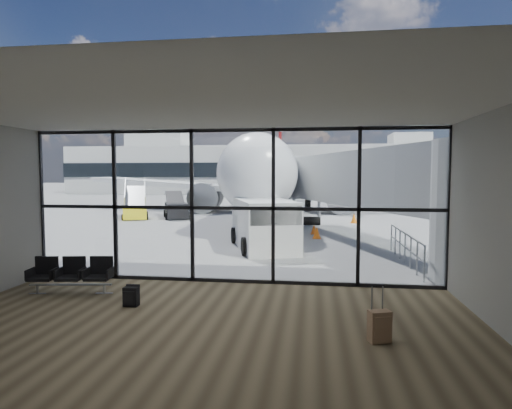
% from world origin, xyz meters
% --- Properties ---
extents(ground, '(220.00, 220.00, 0.00)m').
position_xyz_m(ground, '(0.00, 40.00, 0.00)').
color(ground, slate).
rests_on(ground, ground).
extents(lounge_shell, '(12.02, 8.01, 4.51)m').
position_xyz_m(lounge_shell, '(0.00, -4.80, 2.65)').
color(lounge_shell, brown).
rests_on(lounge_shell, ground).
extents(glass_curtain_wall, '(12.10, 0.12, 4.50)m').
position_xyz_m(glass_curtain_wall, '(0.00, 0.00, 2.25)').
color(glass_curtain_wall, white).
rests_on(glass_curtain_wall, ground).
extents(jet_bridge, '(8.00, 16.50, 4.33)m').
position_xyz_m(jet_bridge, '(4.90, 7.07, 2.76)').
color(jet_bridge, '#9DA0A2').
rests_on(jet_bridge, ground).
extents(apron_railing, '(0.06, 5.46, 1.11)m').
position_xyz_m(apron_railing, '(5.60, 3.50, 0.72)').
color(apron_railing, gray).
rests_on(apron_railing, ground).
extents(far_terminal, '(80.00, 12.20, 11.00)m').
position_xyz_m(far_terminal, '(-0.59, 61.97, 4.21)').
color(far_terminal, beige).
rests_on(far_terminal, ground).
extents(tree_0, '(4.95, 4.95, 7.12)m').
position_xyz_m(tree_0, '(-45.00, 72.00, 4.63)').
color(tree_0, '#382619').
rests_on(tree_0, ground).
extents(tree_1, '(5.61, 5.61, 8.07)m').
position_xyz_m(tree_1, '(-39.00, 72.00, 5.25)').
color(tree_1, '#382619').
rests_on(tree_1, ground).
extents(tree_2, '(6.27, 6.27, 9.03)m').
position_xyz_m(tree_2, '(-33.00, 72.00, 5.88)').
color(tree_2, '#382619').
rests_on(tree_2, ground).
extents(tree_3, '(4.95, 4.95, 7.12)m').
position_xyz_m(tree_3, '(-27.00, 72.00, 4.63)').
color(tree_3, '#382619').
rests_on(tree_3, ground).
extents(tree_4, '(5.61, 5.61, 8.07)m').
position_xyz_m(tree_4, '(-21.00, 72.00, 5.25)').
color(tree_4, '#382619').
rests_on(tree_4, ground).
extents(tree_5, '(6.27, 6.27, 9.03)m').
position_xyz_m(tree_5, '(-15.00, 72.00, 5.88)').
color(tree_5, '#382619').
rests_on(tree_5, ground).
extents(seating_row, '(2.16, 0.90, 0.96)m').
position_xyz_m(seating_row, '(-4.06, -1.64, 0.53)').
color(seating_row, gray).
rests_on(seating_row, ground).
extents(backpack, '(0.35, 0.32, 0.52)m').
position_xyz_m(backpack, '(-1.99, -2.59, 0.25)').
color(backpack, black).
rests_on(backpack, ground).
extents(suitcase, '(0.45, 0.38, 1.08)m').
position_xyz_m(suitcase, '(3.60, -4.10, 0.33)').
color(suitcase, '#8E6C4F').
rests_on(suitcase, ground).
extents(airliner, '(35.02, 40.57, 10.45)m').
position_xyz_m(airliner, '(-1.23, 26.52, 3.18)').
color(airliner, silver).
rests_on(airliner, ground).
extents(service_van, '(3.51, 5.25, 2.10)m').
position_xyz_m(service_van, '(0.26, 5.92, 1.08)').
color(service_van, silver).
rests_on(service_van, ground).
extents(belt_loader, '(2.89, 4.39, 1.92)m').
position_xyz_m(belt_loader, '(-7.65, 18.03, 0.65)').
color(belt_loader, black).
rests_on(belt_loader, ground).
extents(mobile_stairs, '(2.68, 3.66, 2.35)m').
position_xyz_m(mobile_stairs, '(-10.49, 17.31, 0.56)').
color(mobile_stairs, yellow).
rests_on(mobile_stairs, ground).
extents(traffic_cone_a, '(0.37, 0.37, 0.52)m').
position_xyz_m(traffic_cone_a, '(2.38, 10.79, 0.25)').
color(traffic_cone_a, '#E4570C').
rests_on(traffic_cone_a, ground).
extents(traffic_cone_b, '(0.42, 0.42, 0.59)m').
position_xyz_m(traffic_cone_b, '(2.52, 9.18, 0.28)').
color(traffic_cone_b, '#EF600C').
rests_on(traffic_cone_b, ground).
extents(traffic_cone_c, '(0.44, 0.44, 0.62)m').
position_xyz_m(traffic_cone_c, '(5.00, 16.46, 0.30)').
color(traffic_cone_c, orange).
rests_on(traffic_cone_c, ground).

